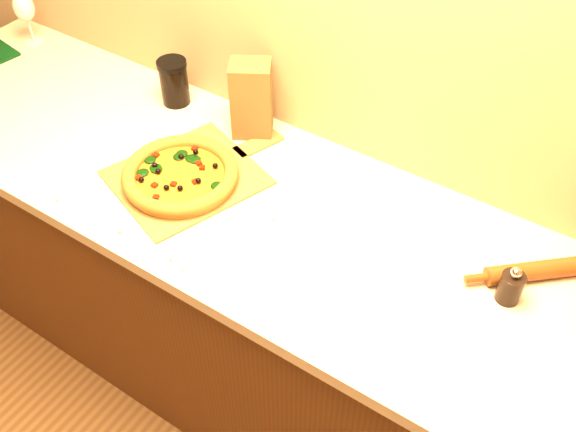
# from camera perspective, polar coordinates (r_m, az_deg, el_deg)

# --- Properties ---
(cabinet) EXTENTS (2.80, 0.65, 0.86)m
(cabinet) POSITION_cam_1_polar(r_m,az_deg,el_deg) (2.01, 0.41, -9.62)
(cabinet) COLOR #4C2C10
(cabinet) RESTS_ON ground
(countertop) EXTENTS (2.84, 0.68, 0.04)m
(countertop) POSITION_cam_1_polar(r_m,az_deg,el_deg) (1.66, 0.49, -0.70)
(countertop) COLOR beige
(countertop) RESTS_ON cabinet
(pizza_peel) EXTENTS (0.44, 0.54, 0.01)m
(pizza_peel) POSITION_cam_1_polar(r_m,az_deg,el_deg) (1.79, -8.61, 3.60)
(pizza_peel) COLOR brown
(pizza_peel) RESTS_ON countertop
(pizza) EXTENTS (0.31, 0.31, 0.04)m
(pizza) POSITION_cam_1_polar(r_m,az_deg,el_deg) (1.75, -9.53, 3.62)
(pizza) COLOR gold
(pizza) RESTS_ON pizza_peel
(bottle_cap) EXTENTS (0.04, 0.04, 0.01)m
(bottle_cap) POSITION_cam_1_polar(r_m,az_deg,el_deg) (1.67, -9.91, -0.07)
(bottle_cap) COLOR black
(bottle_cap) RESTS_ON countertop
(pepper_grinder) EXTENTS (0.06, 0.06, 0.10)m
(pepper_grinder) POSITION_cam_1_polar(r_m,az_deg,el_deg) (1.53, 19.19, -5.95)
(pepper_grinder) COLOR black
(pepper_grinder) RESTS_ON countertop
(rolling_pin) EXTENTS (0.26, 0.24, 0.05)m
(rolling_pin) POSITION_cam_1_polar(r_m,az_deg,el_deg) (1.61, 21.00, -4.58)
(rolling_pin) COLOR #603610
(rolling_pin) RESTS_ON countertop
(wine_glass) EXTENTS (0.07, 0.07, 0.18)m
(wine_glass) POSITION_cam_1_polar(r_m,az_deg,el_deg) (2.45, -22.41, 16.64)
(wine_glass) COLOR silver
(wine_glass) RESTS_ON countertop
(paper_bag) EXTENTS (0.15, 0.14, 0.23)m
(paper_bag) POSITION_cam_1_polar(r_m,az_deg,el_deg) (1.86, -3.26, 10.32)
(paper_bag) COLOR brown
(paper_bag) RESTS_ON countertop
(dark_jar) EXTENTS (0.09, 0.09, 0.15)m
(dark_jar) POSITION_cam_1_polar(r_m,az_deg,el_deg) (2.03, -10.09, 11.66)
(dark_jar) COLOR black
(dark_jar) RESTS_ON countertop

